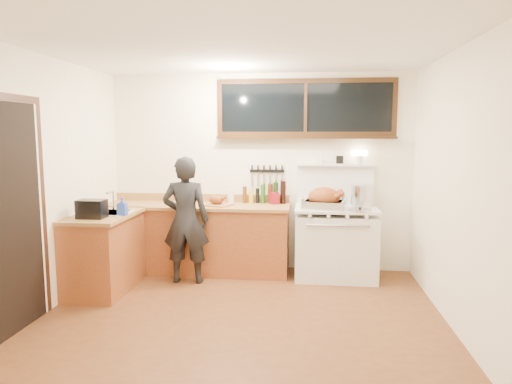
# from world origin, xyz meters

# --- Properties ---
(ground_plane) EXTENTS (4.00, 3.50, 0.02)m
(ground_plane) POSITION_xyz_m (0.00, 0.00, -0.01)
(ground_plane) COLOR #5A2F17
(room_shell) EXTENTS (4.10, 3.60, 2.65)m
(room_shell) POSITION_xyz_m (0.00, 0.00, 1.65)
(room_shell) COLOR white
(room_shell) RESTS_ON ground
(counter_back) EXTENTS (2.44, 0.64, 1.00)m
(counter_back) POSITION_xyz_m (-0.80, 1.45, 0.45)
(counter_back) COLOR brown
(counter_back) RESTS_ON ground
(counter_left) EXTENTS (0.64, 1.09, 0.90)m
(counter_left) POSITION_xyz_m (-1.70, 0.62, 0.45)
(counter_left) COLOR brown
(counter_left) RESTS_ON ground
(sink_unit) EXTENTS (0.50, 0.45, 0.37)m
(sink_unit) POSITION_xyz_m (-1.68, 0.70, 0.85)
(sink_unit) COLOR white
(sink_unit) RESTS_ON counter_left
(vintage_stove) EXTENTS (1.02, 0.74, 1.60)m
(vintage_stove) POSITION_xyz_m (1.00, 1.41, 0.47)
(vintage_stove) COLOR white
(vintage_stove) RESTS_ON ground
(back_window) EXTENTS (2.32, 0.13, 0.77)m
(back_window) POSITION_xyz_m (0.60, 1.72, 2.06)
(back_window) COLOR black
(back_window) RESTS_ON room_shell
(left_doorway) EXTENTS (0.02, 1.04, 2.17)m
(left_doorway) POSITION_xyz_m (-1.99, -0.55, 1.09)
(left_doorway) COLOR black
(left_doorway) RESTS_ON ground
(knife_strip) EXTENTS (0.46, 0.03, 0.28)m
(knife_strip) POSITION_xyz_m (0.10, 1.73, 1.31)
(knife_strip) COLOR black
(knife_strip) RESTS_ON room_shell
(man) EXTENTS (0.59, 0.41, 1.55)m
(man) POSITION_xyz_m (-0.83, 1.00, 0.77)
(man) COLOR black
(man) RESTS_ON ground
(soap_bottle) EXTENTS (0.10, 0.10, 0.21)m
(soap_bottle) POSITION_xyz_m (-1.43, 0.55, 1.00)
(soap_bottle) COLOR blue
(soap_bottle) RESTS_ON counter_left
(toaster) EXTENTS (0.29, 0.21, 0.20)m
(toaster) POSITION_xyz_m (-1.70, 0.37, 1.00)
(toaster) COLOR black
(toaster) RESTS_ON counter_left
(cutting_board) EXTENTS (0.45, 0.40, 0.13)m
(cutting_board) POSITION_xyz_m (-0.52, 1.37, 0.95)
(cutting_board) COLOR #A27440
(cutting_board) RESTS_ON counter_back
(roast_turkey) EXTENTS (0.56, 0.46, 0.26)m
(roast_turkey) POSITION_xyz_m (0.85, 1.29, 1.01)
(roast_turkey) COLOR silver
(roast_turkey) RESTS_ON vintage_stove
(stockpot) EXTENTS (0.31, 0.31, 0.27)m
(stockpot) POSITION_xyz_m (1.34, 1.57, 1.04)
(stockpot) COLOR silver
(stockpot) RESTS_ON vintage_stove
(saucepan) EXTENTS (0.18, 0.29, 0.12)m
(saucepan) POSITION_xyz_m (1.06, 1.70, 0.96)
(saucepan) COLOR silver
(saucepan) RESTS_ON vintage_stove
(pot_lid) EXTENTS (0.36, 0.36, 0.04)m
(pot_lid) POSITION_xyz_m (1.27, 1.17, 0.91)
(pot_lid) COLOR silver
(pot_lid) RESTS_ON vintage_stove
(coffee_tin) EXTENTS (0.13, 0.11, 0.15)m
(coffee_tin) POSITION_xyz_m (0.22, 1.57, 0.98)
(coffee_tin) COLOR maroon
(coffee_tin) RESTS_ON counter_back
(pitcher) EXTENTS (0.12, 0.12, 0.17)m
(pitcher) POSITION_xyz_m (-0.37, 1.63, 0.98)
(pitcher) COLOR white
(pitcher) RESTS_ON counter_back
(bottle_cluster) EXTENTS (0.57, 0.07, 0.30)m
(bottle_cluster) POSITION_xyz_m (0.12, 1.63, 1.03)
(bottle_cluster) COLOR black
(bottle_cluster) RESTS_ON counter_back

